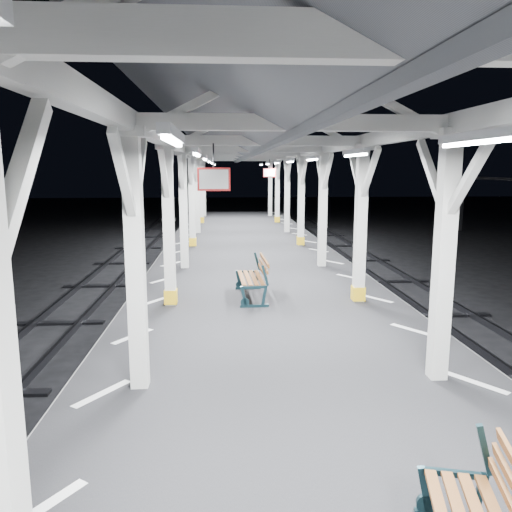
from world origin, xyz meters
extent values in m
plane|color=black|center=(0.00, 0.00, 0.00)|extent=(120.00, 120.00, 0.00)
cube|color=black|center=(0.00, 0.00, 0.50)|extent=(6.00, 50.00, 1.00)
cube|color=silver|center=(-2.45, 0.00, 1.00)|extent=(1.00, 48.00, 0.01)
cube|color=silver|center=(2.45, 0.00, 1.00)|extent=(1.00, 48.00, 0.01)
cube|color=#2D2D33|center=(-4.45, 0.00, 0.08)|extent=(0.08, 60.00, 0.16)
cube|color=beige|center=(-2.00, -5.45, 3.75)|extent=(0.10, 0.99, 0.99)
cube|color=beige|center=(-2.00, -2.00, 2.60)|extent=(0.22, 0.22, 3.20)
cube|color=beige|center=(-2.00, -2.00, 4.26)|extent=(0.40, 0.40, 0.12)
cube|color=beige|center=(-2.00, -1.45, 3.75)|extent=(0.10, 0.99, 0.99)
cube|color=beige|center=(-2.00, -2.55, 3.75)|extent=(0.10, 0.99, 0.99)
cube|color=beige|center=(-2.00, 2.00, 2.60)|extent=(0.22, 0.22, 3.20)
cube|color=beige|center=(-2.00, 2.00, 4.26)|extent=(0.40, 0.40, 0.12)
cube|color=gold|center=(-2.00, 2.00, 1.18)|extent=(0.26, 0.26, 0.30)
cube|color=beige|center=(-2.00, 2.55, 3.75)|extent=(0.10, 0.99, 0.99)
cube|color=beige|center=(-2.00, 1.45, 3.75)|extent=(0.10, 0.99, 0.99)
cube|color=beige|center=(-2.00, 6.00, 2.60)|extent=(0.22, 0.22, 3.20)
cube|color=beige|center=(-2.00, 6.00, 4.26)|extent=(0.40, 0.40, 0.12)
cube|color=beige|center=(-2.00, 6.55, 3.75)|extent=(0.10, 0.99, 0.99)
cube|color=beige|center=(-2.00, 5.45, 3.75)|extent=(0.10, 0.99, 0.99)
cube|color=beige|center=(-2.00, 10.00, 2.60)|extent=(0.22, 0.22, 3.20)
cube|color=beige|center=(-2.00, 10.00, 4.26)|extent=(0.40, 0.40, 0.12)
cube|color=gold|center=(-2.00, 10.00, 1.18)|extent=(0.26, 0.26, 0.30)
cube|color=beige|center=(-2.00, 10.55, 3.75)|extent=(0.10, 0.99, 0.99)
cube|color=beige|center=(-2.00, 9.45, 3.75)|extent=(0.10, 0.99, 0.99)
cube|color=beige|center=(-2.00, 14.00, 2.60)|extent=(0.22, 0.22, 3.20)
cube|color=beige|center=(-2.00, 14.00, 4.26)|extent=(0.40, 0.40, 0.12)
cube|color=beige|center=(-2.00, 14.55, 3.75)|extent=(0.10, 0.99, 0.99)
cube|color=beige|center=(-2.00, 13.45, 3.75)|extent=(0.10, 0.99, 0.99)
cube|color=beige|center=(-2.00, 18.00, 2.60)|extent=(0.22, 0.22, 3.20)
cube|color=beige|center=(-2.00, 18.00, 4.26)|extent=(0.40, 0.40, 0.12)
cube|color=gold|center=(-2.00, 18.00, 1.18)|extent=(0.26, 0.26, 0.30)
cube|color=beige|center=(-2.00, 18.55, 3.75)|extent=(0.10, 0.99, 0.99)
cube|color=beige|center=(-2.00, 17.45, 3.75)|extent=(0.10, 0.99, 0.99)
cube|color=beige|center=(-2.00, 22.00, 2.60)|extent=(0.22, 0.22, 3.20)
cube|color=beige|center=(-2.00, 22.00, 4.26)|extent=(0.40, 0.40, 0.12)
cube|color=beige|center=(-2.00, 22.55, 3.75)|extent=(0.10, 0.99, 0.99)
cube|color=beige|center=(-2.00, 21.45, 3.75)|extent=(0.10, 0.99, 0.99)
cube|color=beige|center=(2.00, -2.00, 2.60)|extent=(0.22, 0.22, 3.20)
cube|color=beige|center=(2.00, -2.00, 4.26)|extent=(0.40, 0.40, 0.12)
cube|color=beige|center=(2.00, -1.45, 3.75)|extent=(0.10, 0.99, 0.99)
cube|color=beige|center=(2.00, -2.55, 3.75)|extent=(0.10, 0.99, 0.99)
cube|color=beige|center=(2.00, 2.00, 2.60)|extent=(0.22, 0.22, 3.20)
cube|color=beige|center=(2.00, 2.00, 4.26)|extent=(0.40, 0.40, 0.12)
cube|color=gold|center=(2.00, 2.00, 1.18)|extent=(0.26, 0.26, 0.30)
cube|color=beige|center=(2.00, 2.55, 3.75)|extent=(0.10, 0.99, 0.99)
cube|color=beige|center=(2.00, 1.45, 3.75)|extent=(0.10, 0.99, 0.99)
cube|color=beige|center=(2.00, 6.00, 2.60)|extent=(0.22, 0.22, 3.20)
cube|color=beige|center=(2.00, 6.00, 4.26)|extent=(0.40, 0.40, 0.12)
cube|color=beige|center=(2.00, 6.55, 3.75)|extent=(0.10, 0.99, 0.99)
cube|color=beige|center=(2.00, 5.45, 3.75)|extent=(0.10, 0.99, 0.99)
cube|color=beige|center=(2.00, 10.00, 2.60)|extent=(0.22, 0.22, 3.20)
cube|color=beige|center=(2.00, 10.00, 4.26)|extent=(0.40, 0.40, 0.12)
cube|color=gold|center=(2.00, 10.00, 1.18)|extent=(0.26, 0.26, 0.30)
cube|color=beige|center=(2.00, 10.55, 3.75)|extent=(0.10, 0.99, 0.99)
cube|color=beige|center=(2.00, 9.45, 3.75)|extent=(0.10, 0.99, 0.99)
cube|color=beige|center=(2.00, 14.00, 2.60)|extent=(0.22, 0.22, 3.20)
cube|color=beige|center=(2.00, 14.00, 4.26)|extent=(0.40, 0.40, 0.12)
cube|color=beige|center=(2.00, 14.55, 3.75)|extent=(0.10, 0.99, 0.99)
cube|color=beige|center=(2.00, 13.45, 3.75)|extent=(0.10, 0.99, 0.99)
cube|color=beige|center=(2.00, 18.00, 2.60)|extent=(0.22, 0.22, 3.20)
cube|color=beige|center=(2.00, 18.00, 4.26)|extent=(0.40, 0.40, 0.12)
cube|color=gold|center=(2.00, 18.00, 1.18)|extent=(0.26, 0.26, 0.30)
cube|color=beige|center=(2.00, 18.55, 3.75)|extent=(0.10, 0.99, 0.99)
cube|color=beige|center=(2.00, 17.45, 3.75)|extent=(0.10, 0.99, 0.99)
cube|color=beige|center=(2.00, 22.00, 2.60)|extent=(0.22, 0.22, 3.20)
cube|color=beige|center=(2.00, 22.00, 4.26)|extent=(0.40, 0.40, 0.12)
cube|color=beige|center=(2.00, 22.55, 3.75)|extent=(0.10, 0.99, 0.99)
cube|color=beige|center=(2.00, 21.45, 3.75)|extent=(0.10, 0.99, 0.99)
cube|color=beige|center=(-2.00, 0.00, 4.38)|extent=(0.18, 48.00, 0.24)
cube|color=beige|center=(2.00, 0.00, 4.38)|extent=(0.18, 48.00, 0.24)
cube|color=beige|center=(0.00, -6.00, 4.38)|extent=(4.20, 0.14, 0.20)
cube|color=beige|center=(0.00, -2.00, 4.38)|extent=(4.20, 0.14, 0.20)
cube|color=beige|center=(0.00, 2.00, 4.38)|extent=(4.20, 0.14, 0.20)
cube|color=beige|center=(0.00, 6.00, 4.38)|extent=(4.20, 0.14, 0.20)
cube|color=beige|center=(0.00, 10.00, 4.38)|extent=(4.20, 0.14, 0.20)
cube|color=beige|center=(0.00, 14.00, 4.38)|extent=(4.20, 0.14, 0.20)
cube|color=beige|center=(0.00, 18.00, 4.38)|extent=(4.20, 0.14, 0.20)
cube|color=beige|center=(0.00, 22.00, 4.38)|extent=(4.20, 0.14, 0.20)
cube|color=beige|center=(0.00, 0.00, 5.30)|extent=(0.16, 48.00, 0.20)
cube|color=#4A4D52|center=(-1.30, 0.00, 4.92)|extent=(2.80, 49.00, 1.45)
cube|color=#4A4D52|center=(1.30, 0.00, 4.92)|extent=(2.80, 49.00, 1.45)
cube|color=silver|center=(-1.30, -4.00, 4.10)|extent=(0.10, 1.35, 0.08)
cube|color=white|center=(-1.30, -4.00, 4.05)|extent=(0.05, 1.25, 0.05)
cube|color=silver|center=(-1.30, 0.00, 4.10)|extent=(0.10, 1.35, 0.08)
cube|color=white|center=(-1.30, 0.00, 4.05)|extent=(0.05, 1.25, 0.05)
cube|color=silver|center=(-1.30, 4.00, 4.10)|extent=(0.10, 1.35, 0.08)
cube|color=white|center=(-1.30, 4.00, 4.05)|extent=(0.05, 1.25, 0.05)
cube|color=silver|center=(-1.30, 8.00, 4.10)|extent=(0.10, 1.35, 0.08)
cube|color=white|center=(-1.30, 8.00, 4.05)|extent=(0.05, 1.25, 0.05)
cube|color=silver|center=(-1.30, 12.00, 4.10)|extent=(0.10, 1.35, 0.08)
cube|color=white|center=(-1.30, 12.00, 4.05)|extent=(0.05, 1.25, 0.05)
cube|color=silver|center=(-1.30, 16.00, 4.10)|extent=(0.10, 1.35, 0.08)
cube|color=white|center=(-1.30, 16.00, 4.05)|extent=(0.05, 1.25, 0.05)
cube|color=silver|center=(-1.30, 20.00, 4.10)|extent=(0.10, 1.35, 0.08)
cube|color=white|center=(-1.30, 20.00, 4.05)|extent=(0.05, 1.25, 0.05)
cube|color=silver|center=(1.30, -4.00, 4.10)|extent=(0.10, 1.35, 0.08)
cube|color=white|center=(1.30, -4.00, 4.05)|extent=(0.05, 1.25, 0.05)
cube|color=silver|center=(1.30, 0.00, 4.10)|extent=(0.10, 1.35, 0.08)
cube|color=white|center=(1.30, 0.00, 4.05)|extent=(0.05, 1.25, 0.05)
cube|color=silver|center=(1.30, 4.00, 4.10)|extent=(0.10, 1.35, 0.08)
cube|color=white|center=(1.30, 4.00, 4.05)|extent=(0.05, 1.25, 0.05)
cube|color=silver|center=(1.30, 8.00, 4.10)|extent=(0.10, 1.35, 0.08)
cube|color=white|center=(1.30, 8.00, 4.05)|extent=(0.05, 1.25, 0.05)
cube|color=silver|center=(1.30, 12.00, 4.10)|extent=(0.10, 1.35, 0.08)
cube|color=white|center=(1.30, 12.00, 4.05)|extent=(0.05, 1.25, 0.05)
cube|color=silver|center=(1.30, 16.00, 4.10)|extent=(0.10, 1.35, 0.08)
cube|color=white|center=(1.30, 16.00, 4.05)|extent=(0.05, 1.25, 0.05)
cube|color=silver|center=(1.30, 20.00, 4.10)|extent=(0.10, 1.35, 0.08)
cube|color=white|center=(1.30, 20.00, 4.05)|extent=(0.05, 1.25, 0.05)
cylinder|color=black|center=(-1.02, -0.60, 4.02)|extent=(0.02, 0.02, 0.36)
cube|color=red|center=(-1.02, -0.60, 3.67)|extent=(0.50, 0.03, 0.35)
cube|color=white|center=(-1.02, -0.60, 3.67)|extent=(0.44, 0.04, 0.29)
cylinder|color=black|center=(1.02, 12.15, 4.02)|extent=(0.02, 0.02, 0.36)
cube|color=red|center=(1.02, 12.15, 3.67)|extent=(0.50, 0.03, 0.35)
cube|color=white|center=(1.02, 12.15, 3.67)|extent=(0.44, 0.05, 0.29)
cube|color=black|center=(14.00, 22.00, 1.65)|extent=(0.20, 0.20, 3.30)
sphere|color=silver|center=(14.00, 22.00, 3.22)|extent=(0.20, 0.20, 0.20)
cube|color=#11262C|center=(0.73, -4.69, 1.22)|extent=(0.16, 0.08, 0.45)
cube|color=#11262C|center=(1.12, -4.79, 1.22)|extent=(0.14, 0.08, 0.45)
cube|color=#11262C|center=(1.14, -4.80, 1.65)|extent=(0.16, 0.09, 0.42)
cube|color=#11262C|center=(-0.26, 1.67, 1.03)|extent=(0.60, 0.08, 0.06)
cube|color=#11262C|center=(-0.48, 1.67, 1.23)|extent=(0.16, 0.06, 0.46)
cube|color=#11262C|center=(-0.06, 1.68, 1.23)|extent=(0.14, 0.05, 0.46)
cube|color=#11262C|center=(-0.04, 1.68, 1.67)|extent=(0.16, 0.06, 0.44)
cube|color=#11262C|center=(-0.31, 3.27, 1.03)|extent=(0.60, 0.08, 0.06)
cube|color=#11262C|center=(-0.53, 3.26, 1.23)|extent=(0.16, 0.06, 0.46)
cube|color=#11262C|center=(-0.11, 3.28, 1.23)|extent=(0.14, 0.05, 0.46)
cube|color=#11262C|center=(-0.09, 3.28, 1.67)|extent=(0.16, 0.06, 0.44)
cube|color=brown|center=(-0.49, 2.47, 1.45)|extent=(0.14, 1.52, 0.03)
cube|color=brown|center=(-0.36, 2.47, 1.45)|extent=(0.14, 1.52, 0.03)
cube|color=brown|center=(-0.23, 2.47, 1.45)|extent=(0.14, 1.52, 0.03)
cube|color=brown|center=(-0.10, 2.48, 1.45)|extent=(0.14, 1.52, 0.03)
cube|color=brown|center=(-0.03, 2.48, 1.59)|extent=(0.10, 1.52, 0.09)
cube|color=brown|center=(-0.01, 2.48, 1.72)|extent=(0.10, 1.52, 0.09)
cube|color=brown|center=(0.01, 2.48, 1.85)|extent=(0.10, 1.52, 0.09)
camera|label=1|loc=(-0.90, -8.26, 3.82)|focal=35.00mm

